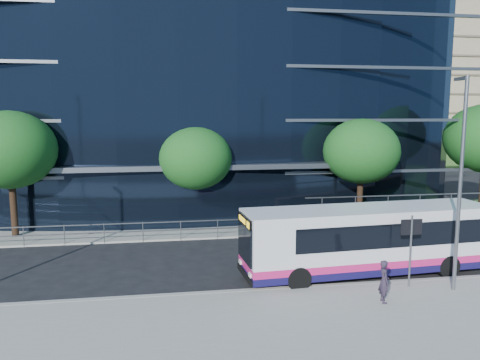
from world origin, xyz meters
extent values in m
plane|color=black|center=(0.00, 0.00, 0.00)|extent=(200.00, 200.00, 0.00)
cube|color=gray|center=(0.00, -5.00, 0.07)|extent=(80.00, 8.00, 0.15)
cube|color=gray|center=(0.00, -1.00, 0.08)|extent=(80.00, 0.25, 0.16)
cube|color=gold|center=(0.00, -0.80, 0.01)|extent=(80.00, 0.08, 0.01)
cube|color=gold|center=(0.00, -0.65, 0.01)|extent=(80.00, 0.08, 0.01)
cube|color=gray|center=(-6.00, 11.00, 0.05)|extent=(50.00, 8.00, 0.10)
cube|color=black|center=(-4.00, 24.00, 8.00)|extent=(38.00, 16.00, 16.00)
cube|color=#595E66|center=(-4.00, 9.50, 3.70)|extent=(22.00, 1.20, 0.30)
cube|color=slate|center=(-8.00, 7.00, 1.05)|extent=(24.00, 0.05, 0.05)
cube|color=slate|center=(-8.00, 7.00, 0.60)|extent=(24.00, 0.05, 0.05)
cylinder|color=slate|center=(-8.00, 7.00, 0.55)|extent=(0.04, 0.04, 1.10)
cube|color=#2D511E|center=(32.00, 56.00, 2.00)|extent=(60.00, 42.00, 4.00)
cube|color=#9E8669|center=(32.00, 58.00, 17.00)|extent=(50.00, 12.00, 26.00)
cylinder|color=slate|center=(4.50, -1.60, 1.55)|extent=(0.08, 0.08, 2.80)
cube|color=black|center=(4.50, -1.58, 2.50)|extent=(0.85, 0.06, 0.60)
cylinder|color=black|center=(-13.00, 9.00, 1.65)|extent=(0.36, 0.36, 3.30)
ellipsoid|color=#113D13|center=(-13.00, 9.00, 4.88)|extent=(4.95, 4.95, 4.21)
cylinder|color=black|center=(-3.00, 9.50, 1.43)|extent=(0.36, 0.36, 2.86)
ellipsoid|color=#113D13|center=(-3.00, 9.50, 4.23)|extent=(4.29, 4.29, 3.65)
cylinder|color=black|center=(7.00, 9.00, 1.54)|extent=(0.36, 0.36, 3.08)
ellipsoid|color=#113D13|center=(7.00, 9.00, 4.55)|extent=(4.62, 4.62, 3.93)
cylinder|color=black|center=(24.00, 40.00, 1.54)|extent=(0.36, 0.36, 3.08)
ellipsoid|color=#113D13|center=(24.00, 40.00, 4.55)|extent=(4.62, 4.62, 3.93)
cylinder|color=slate|center=(6.00, -2.20, 4.15)|extent=(0.14, 0.14, 8.00)
cube|color=slate|center=(6.00, -1.85, 8.05)|extent=(0.15, 0.70, 0.12)
cube|color=silver|center=(3.65, 0.30, 1.62)|extent=(10.78, 3.14, 2.56)
cube|color=#120E3C|center=(3.65, 0.30, 0.48)|extent=(10.80, 3.20, 0.29)
cube|color=#BF1C62|center=(3.65, 0.30, 0.77)|extent=(10.80, 3.20, 0.29)
cube|color=black|center=(4.23, 0.34, 1.98)|extent=(8.66, 3.05, 0.97)
cube|color=black|center=(-1.69, -0.07, 1.74)|extent=(0.22, 2.08, 1.50)
cube|color=black|center=(-1.70, -0.07, 2.63)|extent=(0.24, 1.98, 0.39)
cube|color=yellow|center=(-1.75, 0.17, 2.63)|extent=(0.11, 1.06, 0.21)
cube|color=black|center=(-1.69, -0.07, 0.44)|extent=(0.26, 2.32, 0.23)
cylinder|color=black|center=(0.25, -1.03, 0.48)|extent=(0.98, 0.36, 0.97)
cylinder|color=black|center=(6.81, -0.57, 0.48)|extent=(0.98, 0.36, 0.97)
imported|color=#2A2031|center=(2.82, -2.90, 0.92)|extent=(0.44, 0.60, 1.54)
camera|label=1|loc=(-4.69, -17.74, 6.77)|focal=35.00mm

